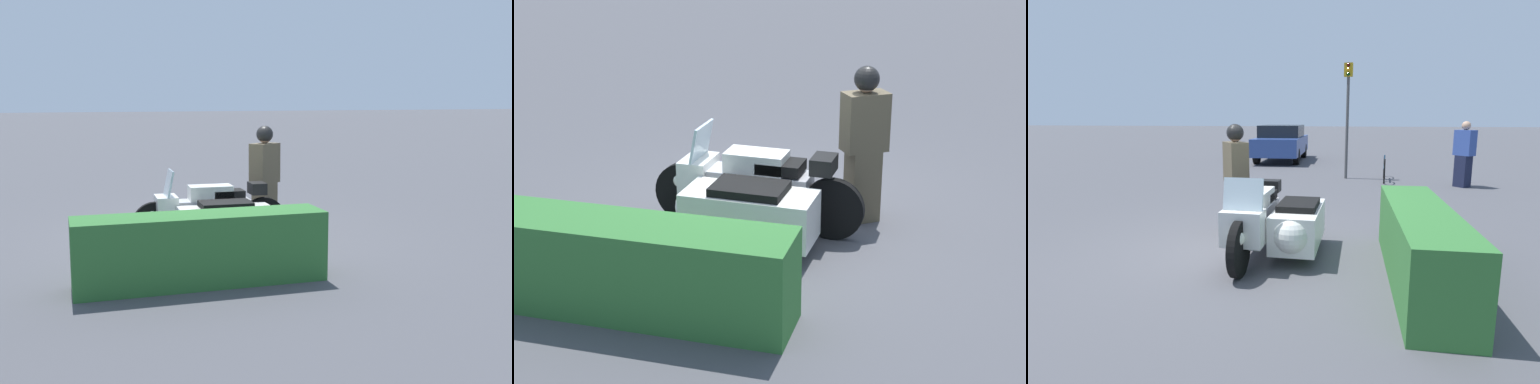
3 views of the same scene
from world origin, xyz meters
TOP-DOWN VIEW (x-y plane):
  - ground_plane at (0.00, 0.00)m, footprint 160.00×160.00m
  - police_motorcycle at (0.27, 0.67)m, footprint 2.42×1.18m
  - officer_rider at (-0.86, -0.25)m, footprint 0.57×0.52m
  - hedge_bush_curbside at (0.83, 2.44)m, footprint 3.06×0.67m

SIDE VIEW (x-z plane):
  - ground_plane at x=0.00m, z-range 0.00..0.00m
  - hedge_bush_curbside at x=0.83m, z-range 0.00..0.87m
  - police_motorcycle at x=0.27m, z-range -0.11..1.06m
  - officer_rider at x=-0.86m, z-range 0.05..1.84m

